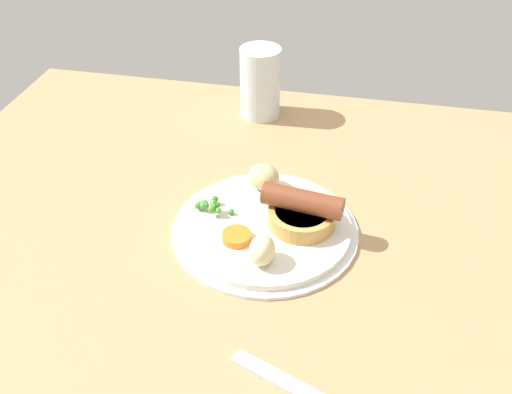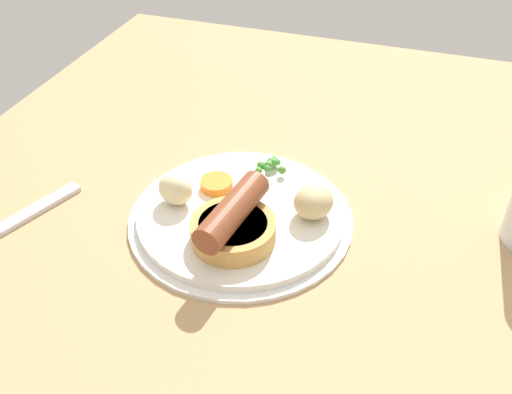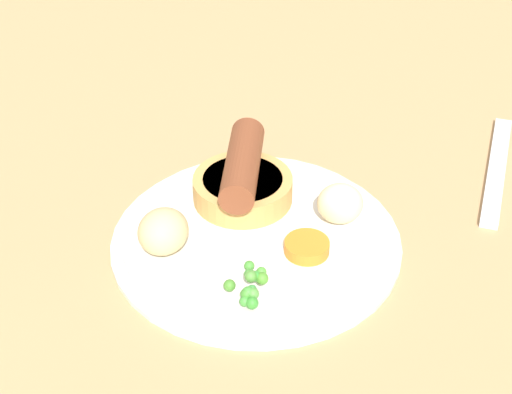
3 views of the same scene
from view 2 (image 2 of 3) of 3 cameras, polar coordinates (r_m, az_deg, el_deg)
dining_table at (r=62.09cm, az=-2.43°, el=-5.00°), size 110.00×80.00×3.00cm
dinner_plate at (r=62.68cm, az=-1.26°, el=-1.95°), size 24.63×24.63×1.40cm
sausage_pudding at (r=57.36cm, az=-2.32°, el=-2.70°), size 10.76×8.75×5.25cm
pea_pile at (r=67.09cm, az=1.41°, el=3.16°), size 5.44×3.50×1.91cm
potato_chunk_0 at (r=62.69cm, az=-8.07°, el=0.78°), size 3.60×4.28×3.71cm
potato_chunk_1 at (r=60.74cm, az=5.78°, el=-0.46°), size 5.82×5.60×3.63cm
carrot_slice_0 at (r=65.17cm, az=-3.97°, el=1.30°), size 5.11×5.11×1.05cm
fork at (r=67.55cm, az=-23.49°, el=-2.59°), size 17.40×7.87×0.60cm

